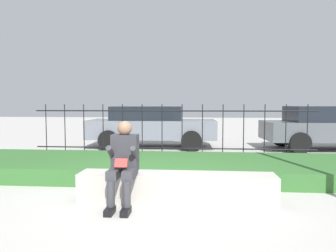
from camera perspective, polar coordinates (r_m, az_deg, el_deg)
name	(u,v)px	position (r m, az deg, el deg)	size (l,w,h in m)	color
ground_plane	(153,201)	(5.14, -2.71, -12.94)	(60.00, 60.00, 0.00)	#B2AFA8
stone_bench	(176,189)	(5.05, 1.46, -10.95)	(2.96, 0.49, 0.44)	#ADA89E
person_seated_reader	(123,160)	(4.79, -7.76, -5.97)	(0.42, 0.73, 1.24)	black
grass_berm	(165,167)	(6.94, -0.54, -7.15)	(9.55, 2.41, 0.31)	#33662D
iron_fence	(172,130)	(8.76, 0.71, -0.79)	(7.55, 0.03, 1.47)	black
car_parked_center	(151,125)	(11.16, -2.96, 0.12)	(4.31, 2.01, 1.40)	slate
car_parked_right	(330,127)	(11.72, 26.31, -0.10)	(4.31, 2.13, 1.41)	#4C5156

